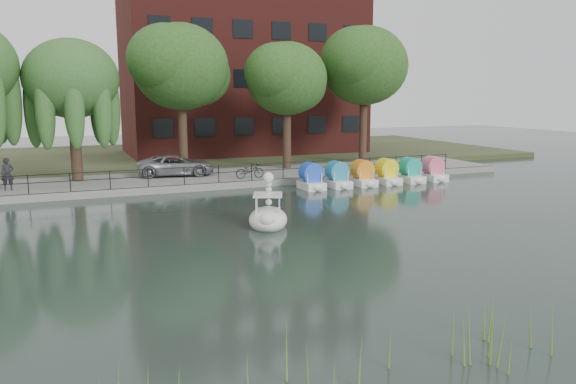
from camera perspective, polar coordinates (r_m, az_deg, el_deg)
ground_plane at (r=20.50m, az=3.00°, el=-5.48°), size 120.00×120.00×0.00m
promenade at (r=35.28m, az=-8.23°, el=1.32°), size 40.00×6.00×0.40m
kerb at (r=32.46m, az=-6.94°, el=0.60°), size 40.00×0.25×0.40m
land_strip at (r=48.87m, az=-12.31°, el=3.57°), size 60.00×22.00×0.36m
railing at (r=32.51m, az=-7.07°, el=2.29°), size 32.00×0.05×1.00m
apartment_building at (r=50.40m, az=-4.60°, el=14.41°), size 20.00×10.07×18.00m
willow_mid at (r=34.85m, az=-21.16°, el=10.63°), size 5.32×5.32×8.15m
broadleaf_center at (r=36.64m, az=-10.85°, el=12.33°), size 6.00×6.00×9.25m
broadleaf_right at (r=38.21m, az=-0.12°, el=11.39°), size 5.40×5.40×8.32m
broadleaf_far at (r=42.02m, az=7.77°, el=12.56°), size 6.30×6.30×9.71m
minivan at (r=35.51m, az=-11.29°, el=2.84°), size 3.32×5.75×1.51m
bicycle at (r=33.94m, az=-3.90°, el=2.25°), size 0.65×1.74×1.00m
pedestrian at (r=33.03m, az=-26.62°, el=1.85°), size 0.76×0.55×1.98m
swan_boat at (r=23.38m, az=-2.04°, el=-2.34°), size 2.44×2.95×2.15m
pedal_boat_row at (r=34.34m, az=8.82°, el=1.76°), size 9.65×1.70×1.40m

